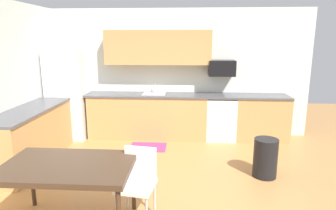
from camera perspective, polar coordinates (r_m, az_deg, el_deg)
ground_plane at (r=4.31m, az=-0.89°, el=-16.10°), size 12.00×12.00×0.00m
wall_back at (r=6.46m, az=0.94°, el=6.23°), size 5.80×0.10×2.70m
cabinet_run_back at (r=6.33m, az=-3.89°, el=-2.23°), size 2.47×0.60×0.90m
cabinet_run_back_right at (r=6.47m, az=17.48°, el=-2.48°), size 1.08×0.60×0.90m
cabinet_run_left at (r=5.50m, az=-24.95°, el=-5.72°), size 0.60×2.00×0.90m
countertop_back at (r=6.18m, az=0.77°, el=1.90°), size 4.80×0.64×0.04m
countertop_left at (r=5.38m, az=-25.41°, el=-0.95°), size 0.64×2.00×0.04m
upper_cabinets_back at (r=6.23m, az=-1.95°, el=11.05°), size 2.20×0.34×0.70m
refrigerator at (r=6.58m, az=-18.59°, el=1.82°), size 0.76×0.70×1.82m
oven_range at (r=6.32m, az=10.07°, el=-2.39°), size 0.60×0.60×0.91m
microwave at (r=6.23m, az=10.34°, el=7.03°), size 0.54×0.36×0.32m
sink_basin at (r=6.22m, az=-2.67°, el=1.58°), size 0.48×0.40×0.14m
sink_faucet at (r=6.36m, az=-2.51°, el=3.30°), size 0.02×0.02×0.24m
dining_table at (r=3.45m, az=-18.80°, el=-11.64°), size 1.40×0.90×0.75m
chair_near_table at (r=3.50m, az=-5.83°, el=-13.96°), size 0.46×0.46×0.85m
trash_bin at (r=4.80m, az=18.28°, el=-9.67°), size 0.36×0.36×0.60m
floor_mat at (r=5.84m, az=-3.86°, el=-8.10°), size 0.70×0.50×0.01m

